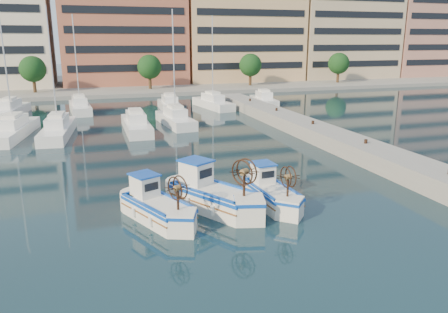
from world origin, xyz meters
TOP-DOWN VIEW (x-y plane):
  - ground at (0.00, 0.00)m, footprint 300.00×300.00m
  - quay at (13.00, 8.00)m, footprint 3.00×60.00m
  - waterfront at (9.23, 65.04)m, footprint 180.00×40.00m
  - yacht_marina at (-4.20, 27.88)m, footprint 37.21×23.19m
  - fishing_boat_a at (-3.62, -0.65)m, footprint 3.29×4.51m
  - fishing_boat_b at (-0.62, -0.14)m, footprint 4.19×5.18m
  - fishing_boat_c at (2.60, -0.39)m, footprint 1.98×4.27m

SIDE VIEW (x-z plane):
  - ground at x=0.00m, z-range 0.00..0.00m
  - yacht_marina at x=-4.20m, z-range -5.22..6.28m
  - quay at x=13.00m, z-range 0.00..1.20m
  - fishing_boat_c at x=2.60m, z-range -0.59..2.04m
  - fishing_boat_a at x=-3.62m, z-range -0.61..2.11m
  - fishing_boat_b at x=-0.62m, z-range -0.71..2.44m
  - waterfront at x=9.23m, z-range -1.70..23.90m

